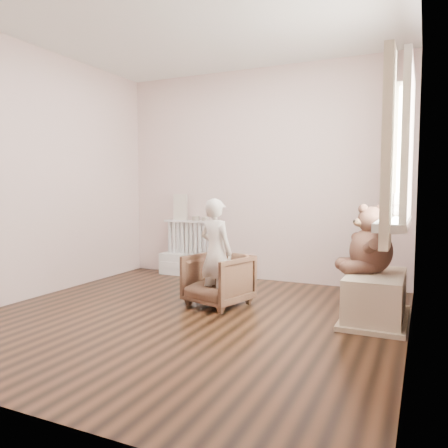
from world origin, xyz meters
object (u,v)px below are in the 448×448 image
at_px(teddy_bear, 371,242).
at_px(plush_cat, 396,205).
at_px(toy_vanity, 174,253).
at_px(radiator, 189,245).
at_px(toy_bench, 375,297).
at_px(child, 216,252).
at_px(armchair, 218,280).

relative_size(teddy_bear, plush_cat, 2.43).
relative_size(toy_vanity, plush_cat, 2.11).
bearing_deg(toy_vanity, radiator, 7.87).
bearing_deg(radiator, toy_bench, -23.60).
bearing_deg(teddy_bear, toy_bench, -71.69).
bearing_deg(plush_cat, child, -173.50).
relative_size(radiator, toy_vanity, 1.42).
height_order(radiator, teddy_bear, teddy_bear).
height_order(armchair, child, child).
height_order(armchair, plush_cat, plush_cat).
relative_size(radiator, child, 0.70).
distance_m(armchair, child, 0.29).
height_order(armchair, toy_bench, armchair).
distance_m(armchair, plush_cat, 1.77).
height_order(toy_vanity, plush_cat, plush_cat).
xyz_separation_m(radiator, child, (1.00, -1.25, 0.14)).
bearing_deg(toy_vanity, teddy_bear, -20.55).
bearing_deg(child, plush_cat, -154.62).
distance_m(toy_vanity, teddy_bear, 2.81).
relative_size(armchair, child, 0.54).
xyz_separation_m(radiator, teddy_bear, (2.39, -1.01, 0.28)).
bearing_deg(armchair, child, -74.02).
distance_m(child, plush_cat, 1.67).
bearing_deg(radiator, plush_cat, -20.97).
bearing_deg(toy_vanity, toy_bench, -21.31).
distance_m(child, toy_bench, 1.49).
height_order(toy_vanity, teddy_bear, teddy_bear).
height_order(child, teddy_bear, child).
distance_m(toy_bench, teddy_bear, 0.48).
xyz_separation_m(radiator, toy_vanity, (-0.22, -0.03, -0.11)).
distance_m(radiator, armchair, 1.57).
bearing_deg(child, radiator, -35.43).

